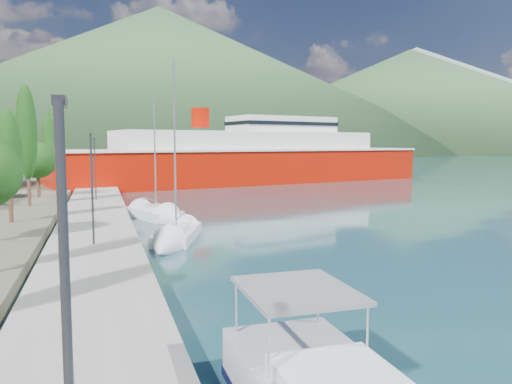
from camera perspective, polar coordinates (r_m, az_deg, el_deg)
name	(u,v)px	position (r m, az deg, el deg)	size (l,w,h in m)	color
ground	(134,167)	(133.72, -13.75, 2.74)	(1400.00, 1400.00, 0.00)	#1C444D
quay	(95,221)	(39.74, -17.88, -3.22)	(5.00, 88.00, 0.80)	gray
hills_far	(218,87)	(652.82, -4.39, 11.84)	(1480.00, 900.00, 180.00)	gray
hills_near	(239,89)	(402.55, -2.01, 11.71)	(1010.00, 520.00, 115.00)	#355731
tree_row	(21,150)	(45.07, -25.29, 4.32)	(3.83, 62.22, 10.78)	#47301E
lamp_posts	(92,184)	(28.50, -18.24, 0.85)	(0.15, 45.05, 6.06)	#2D2D33
sailboat_near	(171,241)	(31.24, -9.71, -5.56)	(5.02, 8.92, 12.45)	silver
sailboat_mid	(165,217)	(41.20, -10.38, -2.83)	(5.17, 8.46, 11.86)	silver
ferry	(251,159)	(80.11, -0.63, 3.74)	(62.71, 26.72, 12.19)	#A81102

